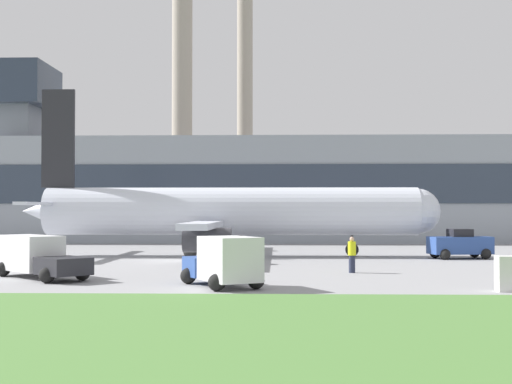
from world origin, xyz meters
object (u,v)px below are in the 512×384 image
Objects in this scene: fuel_truck at (224,262)px; ground_crew_person at (352,254)px; airplane at (225,212)px; pushback_tug at (460,245)px; baggage_truck at (37,257)px.

fuel_truck is 9.19m from ground_crew_person.
ground_crew_person is (6.00, 6.97, -0.09)m from fuel_truck.
airplane is at bearing 120.31° from ground_crew_person.
fuel_truck is at bearing -128.74° from pushback_tug.
airplane reaches higher than baggage_truck.
pushback_tug is at bearing 30.63° from baggage_truck.
pushback_tug is 0.88× the size of fuel_truck.
airplane reaches higher than pushback_tug.
pushback_tug is 13.47m from ground_crew_person.
airplane is at bearing 172.62° from pushback_tug.
pushback_tug is at bearing 51.26° from fuel_truck.
airplane is at bearing 63.97° from baggage_truck.
airplane is 6.85× the size of pushback_tug.
baggage_truck is at bearing -168.34° from ground_crew_person.
ground_crew_person is at bearing 49.28° from fuel_truck.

